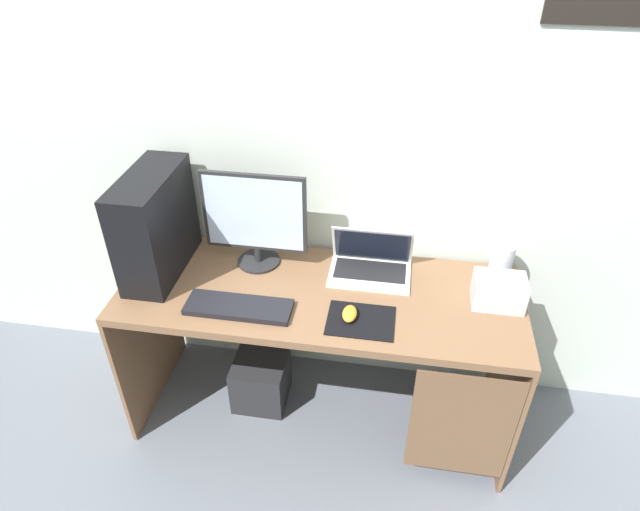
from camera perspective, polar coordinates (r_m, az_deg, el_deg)
The scene contains 12 objects.
ground_plane at distance 2.78m, azimuth 0.00°, elevation -15.82°, with size 8.00×8.00×0.00m, color slate.
wall_back at distance 2.26m, azimuth 1.53°, elevation 12.91°, with size 4.00×0.05×2.60m.
desk at distance 2.32m, azimuth 0.46°, elevation -6.64°, with size 1.66×0.62×0.75m.
pc_tower at distance 2.35m, azimuth -16.88°, elevation 3.15°, with size 0.18×0.46×0.45m, color black.
monitor at distance 2.29m, azimuth -6.82°, elevation 3.75°, with size 0.44×0.18×0.44m.
laptop at distance 2.33m, azimuth 5.32°, elevation -0.90°, with size 0.34×0.23×0.21m.
speaker at distance 2.37m, azimuth 18.43°, elevation -0.71°, with size 0.09×0.09×0.18m, color #B7BCC6.
projector at distance 2.26m, azimuth 18.22°, elevation -3.58°, with size 0.20×0.14×0.12m, color #B7BCC6.
keyboard at distance 2.17m, azimuth -8.51°, elevation -5.37°, with size 0.42×0.14×0.02m, color black.
mousepad at distance 2.11m, azimuth 4.29°, elevation -6.80°, with size 0.26×0.20×0.01m, color black.
mouse_left at distance 2.11m, azimuth 3.12°, elevation -6.11°, with size 0.06×0.10×0.03m, color orange.
subwoofer at distance 2.75m, azimuth -6.20°, elevation -12.85°, with size 0.25×0.25×0.25m, color #232326.
Camera 1 is at (0.28, -1.72, 2.16)m, focal length 30.55 mm.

